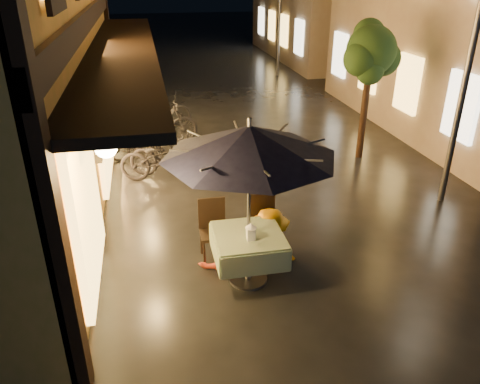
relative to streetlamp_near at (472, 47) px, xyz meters
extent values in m
plane|color=black|center=(-3.00, -2.00, -2.92)|extent=(90.00, 90.00, 0.00)
cube|color=black|center=(-6.47, 2.00, 0.38)|extent=(0.12, 11.00, 0.35)
cube|color=black|center=(-5.90, 2.00, -0.17)|extent=(1.20, 10.50, 0.12)
cube|color=#EAAF4A|center=(-6.44, -1.50, -1.52)|extent=(0.10, 2.20, 2.40)
cube|color=#EAAF4A|center=(-6.44, 2.00, -1.52)|extent=(0.10, 2.20, 2.40)
cube|color=#EAAF4A|center=(-6.44, 5.50, -1.52)|extent=(0.10, 2.20, 2.40)
cube|color=#EAAF4A|center=(0.95, 1.20, -1.42)|extent=(0.10, 1.00, 1.40)
cube|color=#EAAF4A|center=(0.95, 3.40, -1.42)|extent=(0.10, 1.00, 1.40)
cube|color=#EAAF4A|center=(0.95, 5.60, -1.42)|extent=(0.10, 1.00, 1.40)
cube|color=#EAAF4A|center=(0.95, 7.80, -1.42)|extent=(0.10, 1.00, 1.40)
cube|color=#EAAF4A|center=(0.95, 12.20, -1.42)|extent=(0.10, 1.00, 1.40)
cube|color=#EAAF4A|center=(0.95, 14.40, -1.42)|extent=(0.10, 1.00, 1.40)
cube|color=#EAAF4A|center=(0.95, 16.60, -1.42)|extent=(0.10, 1.00, 1.40)
cube|color=#EAAF4A|center=(0.95, 18.80, -1.42)|extent=(0.10, 1.00, 1.40)
cylinder|color=black|center=(-0.60, 2.50, -1.82)|extent=(0.16, 0.16, 2.20)
sphere|color=#193115|center=(-0.60, 2.50, -0.42)|extent=(1.10, 1.10, 1.10)
sphere|color=#193115|center=(-0.25, 2.60, -0.62)|extent=(0.80, 0.80, 0.80)
sphere|color=#193115|center=(-0.90, 2.35, -0.57)|extent=(0.76, 0.76, 0.76)
sphere|color=#193115|center=(-0.55, 2.80, -0.12)|extent=(0.70, 0.70, 0.70)
sphere|color=#193115|center=(-0.70, 2.25, -0.82)|extent=(0.60, 0.60, 0.60)
cylinder|color=#59595E|center=(0.00, 0.00, -0.92)|extent=(0.12, 0.12, 4.00)
cylinder|color=#59595E|center=(0.00, 12.00, -0.92)|extent=(0.12, 0.12, 4.00)
cylinder|color=#59595E|center=(-4.30, -1.80, -2.56)|extent=(0.10, 0.10, 0.72)
cylinder|color=#59595E|center=(-4.30, -1.80, -2.90)|extent=(0.56, 0.56, 0.04)
cube|color=#315A35|center=(-4.30, -1.80, -2.17)|extent=(0.95, 0.95, 0.06)
cube|color=#315A35|center=(-3.82, -1.80, -2.33)|extent=(0.04, 0.95, 0.33)
cube|color=#315A35|center=(-4.77, -1.80, -2.33)|extent=(0.04, 0.95, 0.33)
cube|color=#315A35|center=(-4.30, -1.33, -2.33)|extent=(0.95, 0.04, 0.33)
cube|color=#315A35|center=(-4.30, -2.28, -2.33)|extent=(0.95, 0.04, 0.33)
cylinder|color=#59595E|center=(-4.30, -1.80, -1.77)|extent=(0.05, 0.05, 2.30)
cone|color=black|center=(-4.30, -1.80, -0.77)|extent=(2.33, 2.33, 0.42)
cylinder|color=#59595E|center=(-4.30, -1.80, -0.52)|extent=(0.06, 0.06, 0.12)
cube|color=black|center=(-4.70, -1.15, -2.47)|extent=(0.42, 0.42, 0.05)
cube|color=black|center=(-4.70, -0.96, -2.22)|extent=(0.42, 0.04, 0.55)
cylinder|color=black|center=(-4.88, -1.33, -2.70)|extent=(0.04, 0.04, 0.43)
cylinder|color=black|center=(-4.52, -1.33, -2.70)|extent=(0.04, 0.04, 0.43)
cylinder|color=black|center=(-4.88, -0.97, -2.70)|extent=(0.04, 0.04, 0.43)
cylinder|color=black|center=(-4.52, -0.97, -2.70)|extent=(0.04, 0.04, 0.43)
cube|color=black|center=(-3.90, -1.15, -2.47)|extent=(0.42, 0.42, 0.05)
cube|color=black|center=(-3.90, -0.96, -2.22)|extent=(0.42, 0.04, 0.55)
cylinder|color=black|center=(-4.08, -1.33, -2.70)|extent=(0.04, 0.04, 0.43)
cylinder|color=black|center=(-3.72, -1.33, -2.70)|extent=(0.04, 0.04, 0.43)
cylinder|color=black|center=(-4.08, -0.97, -2.70)|extent=(0.04, 0.04, 0.43)
cylinder|color=black|center=(-3.72, -0.97, -2.70)|extent=(0.04, 0.04, 0.43)
cube|color=white|center=(-4.30, -1.94, -2.05)|extent=(0.11, 0.11, 0.18)
cube|color=#FFD88C|center=(-4.30, -1.94, -2.06)|extent=(0.07, 0.07, 0.12)
cone|color=white|center=(-4.30, -1.94, -1.92)|extent=(0.16, 0.16, 0.07)
imported|color=red|center=(-4.65, -1.30, -2.22)|extent=(0.82, 0.73, 1.40)
imported|color=#FF9E01|center=(-3.85, -1.29, -2.10)|extent=(1.15, 0.79, 1.63)
imported|color=black|center=(-5.28, 2.03, -2.42)|extent=(1.97, 1.04, 0.99)
imported|color=black|center=(-5.23, 2.21, -2.43)|extent=(1.70, 0.95, 0.98)
imported|color=black|center=(-5.77, 3.27, -2.51)|extent=(1.62, 0.78, 0.82)
imported|color=black|center=(-5.21, 4.31, -2.37)|extent=(1.87, 0.66, 1.10)
imported|color=black|center=(-5.19, 5.95, -2.45)|extent=(1.85, 0.86, 0.94)
camera|label=1|loc=(-5.54, -7.30, 1.23)|focal=35.00mm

